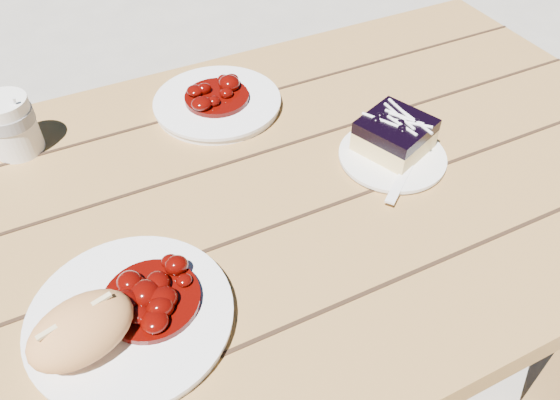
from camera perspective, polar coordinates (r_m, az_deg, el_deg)
name	(u,v)px	position (r m, az deg, el deg)	size (l,w,h in m)	color
picnic_table	(106,314)	(0.94, -17.68, -11.31)	(2.00, 1.55, 0.75)	brown
main_plate	(131,318)	(0.72, -15.30, -11.80)	(0.25, 0.25, 0.02)	white
goulash_stew	(149,292)	(0.70, -13.49, -9.37)	(0.12, 0.12, 0.04)	#4D0502
bread_roll	(81,330)	(0.68, -20.04, -12.63)	(0.13, 0.08, 0.07)	#DC9654
dessert_plate	(392,157)	(0.92, 11.63, 4.41)	(0.17, 0.17, 0.01)	white
blueberry_cake	(395,134)	(0.92, 11.91, 6.72)	(0.13, 0.13, 0.06)	#F7D786
fork_dessert	(402,178)	(0.88, 12.65, 2.31)	(0.03, 0.16, 0.01)	white
coffee_cup	(11,126)	(1.00, -26.28, 6.99)	(0.08, 0.08, 0.10)	white
second_plate	(217,103)	(1.03, -6.55, 10.00)	(0.23, 0.23, 0.02)	white
second_stew	(216,90)	(1.01, -6.69, 11.34)	(0.12, 0.12, 0.04)	#4D0502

